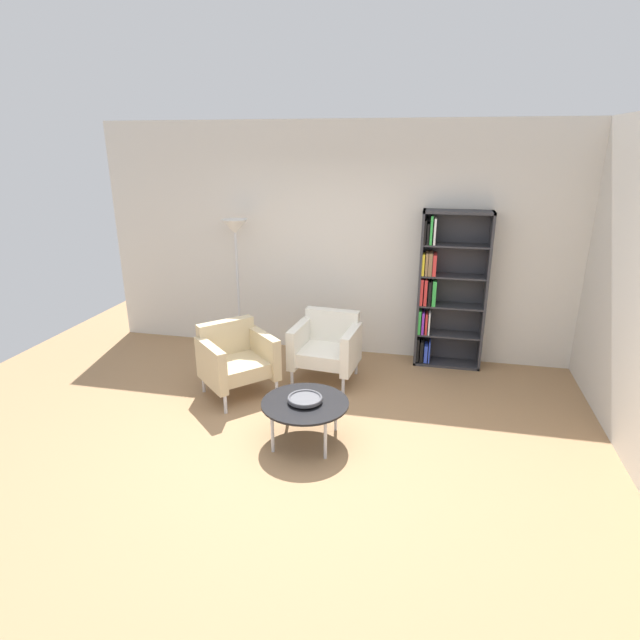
# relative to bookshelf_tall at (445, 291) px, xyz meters

# --- Properties ---
(ground_plane) EXTENTS (8.32, 8.32, 0.00)m
(ground_plane) POSITION_rel_bookshelf_tall_xyz_m (-1.24, -2.25, -0.94)
(ground_plane) COLOR #9E7751
(plaster_back_panel) EXTENTS (6.40, 0.12, 2.90)m
(plaster_back_panel) POSITION_rel_bookshelf_tall_xyz_m (-1.24, 0.21, 0.51)
(plaster_back_panel) COLOR silver
(plaster_back_panel) RESTS_ON ground_plane
(bookshelf_tall) EXTENTS (0.80, 0.30, 1.90)m
(bookshelf_tall) POSITION_rel_bookshelf_tall_xyz_m (0.00, 0.00, 0.00)
(bookshelf_tall) COLOR #333338
(bookshelf_tall) RESTS_ON ground_plane
(coffee_table_low) EXTENTS (0.80, 0.80, 0.40)m
(coffee_table_low) POSITION_rel_bookshelf_tall_xyz_m (-1.21, -2.11, -0.57)
(coffee_table_low) COLOR black
(coffee_table_low) RESTS_ON ground_plane
(decorative_bowl) EXTENTS (0.32, 0.32, 0.05)m
(decorative_bowl) POSITION_rel_bookshelf_tall_xyz_m (-1.21, -2.11, -0.51)
(decorative_bowl) COLOR #4C4C51
(decorative_bowl) RESTS_ON coffee_table_low
(armchair_spare_guest) EXTENTS (0.95, 0.95, 0.78)m
(armchair_spare_guest) POSITION_rel_bookshelf_tall_xyz_m (-2.19, -1.33, -0.53)
(armchair_spare_guest) COLOR #C6B289
(armchair_spare_guest) RESTS_ON ground_plane
(armchair_by_bookshelf) EXTENTS (0.78, 0.72, 0.78)m
(armchair_by_bookshelf) POSITION_rel_bookshelf_tall_xyz_m (-1.29, -0.75, -0.53)
(armchair_by_bookshelf) COLOR white
(armchair_by_bookshelf) RESTS_ON ground_plane
(floor_lamp_torchiere) EXTENTS (0.32, 0.32, 1.74)m
(floor_lamp_torchiere) POSITION_rel_bookshelf_tall_xyz_m (-2.59, -0.16, 0.51)
(floor_lamp_torchiere) COLOR silver
(floor_lamp_torchiere) RESTS_ON ground_plane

